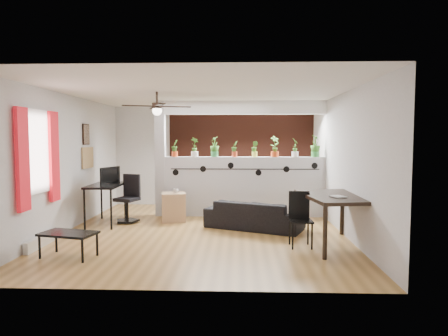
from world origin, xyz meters
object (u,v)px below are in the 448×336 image
sofa (254,215)px  computer_desk (106,188)px  potted_plant_1 (195,146)px  dining_table (335,200)px  potted_plant_2 (215,146)px  potted_plant_0 (175,147)px  potted_plant_5 (275,146)px  potted_plant_4 (255,148)px  cup (176,191)px  office_chair (129,202)px  cube_shelf (174,207)px  coffee_table (68,235)px  potted_plant_7 (315,145)px  potted_plant_6 (295,147)px  potted_plant_3 (235,148)px  folding_chair (300,214)px  ceiling_fan (157,108)px

sofa → computer_desk: bearing=17.0°
potted_plant_1 → dining_table: size_ratio=0.27×
potted_plant_2 → computer_desk: bearing=-156.8°
potted_plant_0 → potted_plant_1: bearing=-0.0°
potted_plant_5 → potted_plant_0: bearing=180.0°
potted_plant_4 → computer_desk: size_ratio=0.31×
potted_plant_0 → cup: (0.11, -0.62, -0.91)m
potted_plant_2 → office_chair: (-1.77, -0.75, -1.15)m
potted_plant_2 → sofa: bearing=-55.6°
potted_plant_0 → cube_shelf: (0.06, -0.62, -1.26)m
sofa → cup: 1.80m
potted_plant_0 → coffee_table: 3.64m
dining_table → potted_plant_7: bearing=87.0°
cup → dining_table: 3.44m
potted_plant_6 → potted_plant_7: 0.45m
potted_plant_3 → dining_table: bearing=-55.6°
computer_desk → sofa: bearing=-5.8°
potted_plant_1 → sofa: 2.24m
potted_plant_0 → coffee_table: (-1.06, -3.26, -1.22)m
potted_plant_0 → folding_chair: 3.64m
office_chair → potted_plant_3: bearing=18.6°
office_chair → potted_plant_4: bearing=15.6°
potted_plant_1 → potted_plant_4: potted_plant_1 is taller
potted_plant_1 → potted_plant_2: size_ratio=0.98×
potted_plant_5 → potted_plant_2: bearing=180.0°
dining_table → ceiling_fan: bearing=168.0°
potted_plant_1 → potted_plant_5: potted_plant_5 is taller
folding_chair → potted_plant_6: bearing=84.2°
ceiling_fan → potted_plant_2: bearing=62.9°
potted_plant_1 → computer_desk: size_ratio=0.38×
cup → potted_plant_7: bearing=11.4°
cube_shelf → computer_desk: size_ratio=0.53×
potted_plant_5 → cup: size_ratio=4.05×
office_chair → folding_chair: 3.75m
potted_plant_3 → folding_chair: potted_plant_3 is taller
cup → cube_shelf: bearing=180.0°
ceiling_fan → office_chair: bearing=128.8°
folding_chair → potted_plant_0: bearing=134.7°
computer_desk → office_chair: bearing=24.7°
potted_plant_1 → potted_plant_2: bearing=0.0°
cube_shelf → dining_table: 3.51m
potted_plant_3 → coffee_table: 4.23m
coffee_table → potted_plant_0: bearing=71.9°
ceiling_fan → potted_plant_7: bearing=29.5°
potted_plant_0 → cube_shelf: bearing=-84.1°
ceiling_fan → potted_plant_5: ceiling_fan is taller
potted_plant_1 → coffee_table: (-1.52, -3.26, -1.25)m
cup → potted_plant_2: bearing=38.0°
potted_plant_2 → potted_plant_6: bearing=0.0°
cup → folding_chair: folding_chair is taller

